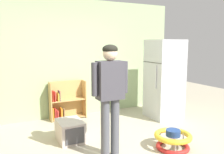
# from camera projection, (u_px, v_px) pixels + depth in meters

# --- Properties ---
(back_wall) EXTENTS (5.20, 0.06, 2.70)m
(back_wall) POSITION_uv_depth(u_px,v_px,m) (73.00, 58.00, 5.47)
(back_wall) COLOR #A0B785
(back_wall) RESTS_ON ground
(refrigerator) EXTENTS (0.73, 0.68, 1.78)m
(refrigerator) POSITION_uv_depth(u_px,v_px,m) (164.00, 79.00, 5.38)
(refrigerator) COLOR #B7BABF
(refrigerator) RESTS_ON ground
(bookshelf) EXTENTS (0.80, 0.28, 0.85)m
(bookshelf) POSITION_uv_depth(u_px,v_px,m) (65.00, 103.00, 5.33)
(bookshelf) COLOR tan
(bookshelf) RESTS_ON ground
(standing_person) EXTENTS (0.57, 0.22, 1.68)m
(standing_person) POSITION_uv_depth(u_px,v_px,m) (110.00, 91.00, 3.39)
(standing_person) COLOR #4F5158
(standing_person) RESTS_ON ground
(baby_walker) EXTENTS (0.60, 0.60, 0.32)m
(baby_walker) POSITION_uv_depth(u_px,v_px,m) (173.00, 139.00, 3.81)
(baby_walker) COLOR red
(baby_walker) RESTS_ON ground
(pet_carrier) EXTENTS (0.42, 0.55, 0.36)m
(pet_carrier) POSITION_uv_depth(u_px,v_px,m) (70.00, 131.00, 4.12)
(pet_carrier) COLOR beige
(pet_carrier) RESTS_ON ground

